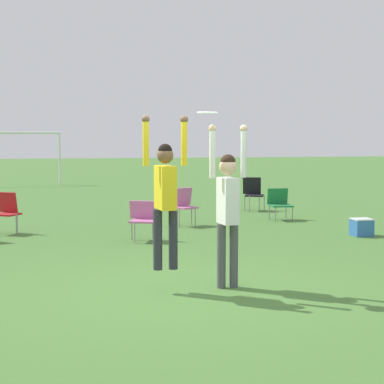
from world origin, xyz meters
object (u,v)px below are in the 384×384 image
Objects in this scene: camping_chair_2 at (279,202)px; cooler_box at (362,227)px; camping_chair_0 at (7,209)px; camping_chair_5 at (143,217)px; person_defending at (228,201)px; frisbee at (207,113)px; camping_chair_1 at (185,203)px; person_jumping at (165,189)px; camping_chair_3 at (253,191)px.

cooler_box is at bearing 108.99° from camping_chair_2.
camping_chair_5 is (2.71, -1.61, -0.05)m from camping_chair_0.
camping_chair_2 is (3.33, 6.82, -0.74)m from person_defending.
frisbee is 0.31× the size of camping_chair_1.
person_jumping is 0.91× the size of person_defending.
camping_chair_3 reaches higher than cooler_box.
cooler_box is (0.69, -5.10, -0.36)m from camping_chair_3.
frisbee is 0.30× the size of camping_chair_3.
camping_chair_0 is at bearing 17.78° from person_jumping.
camping_chair_2 is at bearing -139.37° from camping_chair_0.
frisbee is at bearing -82.68° from person_defending.
person_jumping is at bearing 108.41° from camping_chair_5.
frisbee is 6.27m from cooler_box.
person_defending is at bearing 91.89° from camping_chair_3.
person_defending reaches higher than camping_chair_0.
camping_chair_0 is 7.25m from camping_chair_3.
person_jumping is at bearing 144.31° from camping_chair_0.
camping_chair_2 is at bearing 103.79° from cooler_box.
person_jumping is 2.16× the size of camping_chair_3.
camping_chair_3 reaches higher than camping_chair_1.
camping_chair_3 is (6.57, 3.05, 0.02)m from camping_chair_0.
person_defending is at bearing 55.89° from camping_chair_1.
camping_chair_0 is (-2.91, 6.00, -1.86)m from frisbee.
frisbee is at bearing 148.83° from camping_chair_0.
camping_chair_5 is at bearing 29.69° from camping_chair_1.
camping_chair_5 is at bearing -176.89° from person_defending.
person_jumping is 2.58× the size of camping_chair_2.
camping_chair_0 reaches higher than camping_chair_5.
camping_chair_5 is (-1.27, -1.95, -0.06)m from camping_chair_1.
camping_chair_3 is 6.06m from camping_chair_5.
camping_chair_3 reaches higher than camping_chair_5.
camping_chair_1 reaches higher than camping_chair_5.
person_jumping is 6.42m from cooler_box.
camping_chair_1 is 4.08m from cooler_box.
frisbee reaches higher than camping_chair_3.
person_jumping is 6.59m from camping_chair_1.
cooler_box is (0.72, -2.94, -0.26)m from camping_chair_2.
person_defending is 2.82× the size of camping_chair_5.
frisbee is 6.69m from camping_chair_1.
cooler_box is at bearing -162.84° from camping_chair_0.
person_defending is 6.79m from camping_chair_0.
camping_chair_3 is at bearing 97.73° from cooler_box.
cooler_box is (3.28, -2.39, -0.34)m from camping_chair_1.
camping_chair_3 is (4.23, 9.05, -0.83)m from person_jumping.
camping_chair_2 is at bearing 111.61° from camping_chair_3.
camping_chair_2 reaches higher than cooler_box.
camping_chair_0 is at bearing -22.32° from camping_chair_1.
camping_chair_0 is at bearing 115.89° from frisbee.
person_defending reaches higher than camping_chair_2.
person_jumping is at bearing -141.30° from cooler_box.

